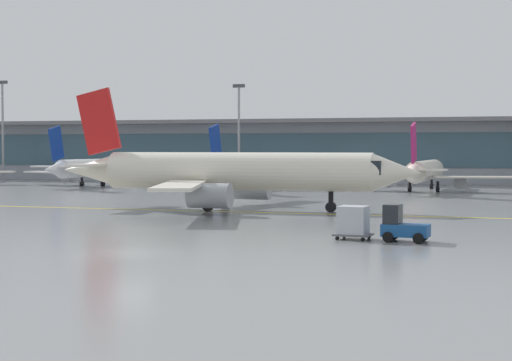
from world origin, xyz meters
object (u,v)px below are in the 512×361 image
(baggage_tug, at_px, (402,226))
(taxiing_regional_jet, at_px, (233,172))
(gate_airplane_1, at_px, (96,168))
(cargo_dolly_lead, at_px, (353,221))
(apron_light_mast_0, at_px, (3,126))
(gate_airplane_2, at_px, (247,170))
(gate_airplane_3, at_px, (425,171))
(apron_light_mast_1, at_px, (239,129))

(baggage_tug, bearing_deg, taxiing_regional_jet, 135.94)
(taxiing_regional_jet, bearing_deg, gate_airplane_1, 131.97)
(taxiing_regional_jet, distance_m, cargo_dolly_lead, 23.63)
(gate_airplane_1, bearing_deg, taxiing_regional_jet, -135.01)
(gate_airplane_1, relative_size, cargo_dolly_lead, 10.87)
(apron_light_mast_0, bearing_deg, taxiing_regional_jet, -41.73)
(gate_airplane_1, height_order, apron_light_mast_0, apron_light_mast_0)
(gate_airplane_2, relative_size, baggage_tug, 8.98)
(taxiing_regional_jet, relative_size, cargo_dolly_lead, 14.22)
(gate_airplane_2, bearing_deg, gate_airplane_1, 90.70)
(gate_airplane_3, bearing_deg, gate_airplane_2, 92.74)
(cargo_dolly_lead, relative_size, apron_light_mast_0, 0.14)
(taxiing_regional_jet, distance_m, apron_light_mast_0, 73.64)
(gate_airplane_3, distance_m, taxiing_regional_jet, 36.64)
(apron_light_mast_1, bearing_deg, gate_airplane_1, -142.00)
(taxiing_regional_jet, bearing_deg, gate_airplane_2, 105.81)
(cargo_dolly_lead, height_order, apron_light_mast_1, apron_light_mast_1)
(gate_airplane_3, relative_size, taxiing_regional_jet, 0.76)
(baggage_tug, relative_size, apron_light_mast_1, 0.19)
(gate_airplane_3, distance_m, baggage_tug, 53.76)
(apron_light_mast_0, bearing_deg, gate_airplane_3, -12.23)
(baggage_tug, distance_m, apron_light_mast_1, 75.65)
(baggage_tug, bearing_deg, gate_airplane_1, 136.79)
(gate_airplane_1, height_order, gate_airplane_2, same)
(gate_airplane_2, xyz_separation_m, apron_light_mast_0, (-45.65, 14.71, 6.30))
(gate_airplane_1, relative_size, apron_light_mast_0, 1.53)
(gate_airplane_1, bearing_deg, apron_light_mast_0, 64.95)
(gate_airplane_2, distance_m, cargo_dolly_lead, 58.06)
(gate_airplane_1, xyz_separation_m, taxiing_regional_jet, (31.47, -36.00, 0.76))
(gate_airplane_2, bearing_deg, apron_light_mast_1, 26.44)
(gate_airplane_3, bearing_deg, taxiing_regional_jet, 161.45)
(gate_airplane_1, distance_m, gate_airplane_3, 44.92)
(gate_airplane_3, height_order, apron_light_mast_1, apron_light_mast_1)
(gate_airplane_3, xyz_separation_m, cargo_dolly_lead, (0.11, -53.36, -1.38))
(gate_airplane_2, height_order, apron_light_mast_1, apron_light_mast_1)
(gate_airplane_2, xyz_separation_m, gate_airplane_3, (22.57, -0.07, 0.00))
(taxiing_regional_jet, relative_size, baggage_tug, 11.75)
(cargo_dolly_lead, bearing_deg, gate_airplane_3, 96.21)
(gate_airplane_3, relative_size, apron_light_mast_0, 1.53)
(taxiing_regional_jet, xyz_separation_m, baggage_tug, (16.33, -19.57, -2.30))
(taxiing_regional_jet, relative_size, apron_light_mast_1, 2.19)
(gate_airplane_2, relative_size, taxiing_regional_jet, 0.76)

